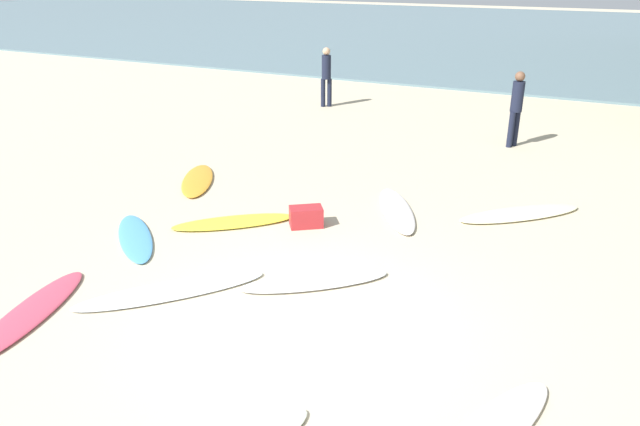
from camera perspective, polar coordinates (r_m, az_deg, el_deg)
The scene contains 13 objects.
ground_plane at distance 7.56m, azimuth -1.53°, elevation -10.56°, with size 120.00×120.00×0.00m, color beige.
ocean_water at distance 41.19m, azimuth 22.58°, elevation 15.48°, with size 120.00×40.00×0.08m, color slate.
surfboard_0 at distance 8.41m, azimuth -0.51°, elevation -6.48°, with size 0.51×2.11×0.08m, color white.
surfboard_1 at distance 10.82m, azimuth 7.32°, elevation 0.31°, with size 0.53×2.17×0.09m, color white.
surfboard_3 at distance 8.55m, azimuth -25.94°, elevation -8.56°, with size 0.55×2.22×0.07m, color #D1465F.
surfboard_4 at distance 10.15m, azimuth -17.23°, elevation -2.25°, with size 0.50×1.97×0.06m, color #509EDD.
surfboard_5 at distance 12.48m, azimuth -11.62°, elevation 3.08°, with size 0.60×1.99×0.07m, color orange.
surfboard_6 at distance 10.36m, azimuth -8.27°, elevation -0.85°, with size 0.55×2.09×0.07m, color yellow.
surfboard_7 at distance 11.17m, azimuth 18.56°, elevation -0.03°, with size 0.60×2.39×0.08m, color #F4EEBD.
surfboard_8 at distance 8.44m, azimuth -14.02°, elevation -7.18°, with size 0.55×2.59×0.07m, color white.
beachgoer_near at distance 18.69m, azimuth 0.61°, elevation 13.14°, with size 0.39×0.39×1.79m.
beachgoer_mid at distance 15.16m, azimuth 18.24°, elevation 9.76°, with size 0.37×0.37×1.81m.
beach_cooler at distance 10.12m, azimuth -1.34°, elevation -0.37°, with size 0.55×0.33×0.34m, color #B2282D.
Camera 1 is at (2.94, -5.58, 4.16)m, focal length 33.53 mm.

